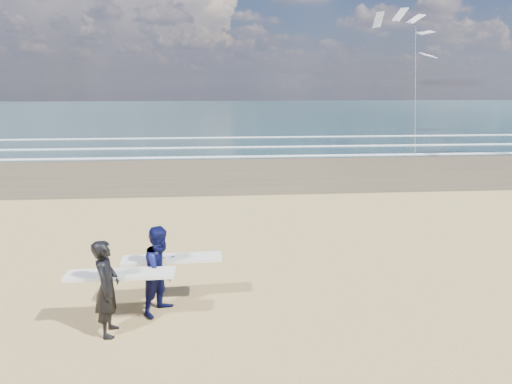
{
  "coord_description": "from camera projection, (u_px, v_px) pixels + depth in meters",
  "views": [
    {
      "loc": [
        2.84,
        -7.78,
        4.91
      ],
      "look_at": [
        4.0,
        6.0,
        1.6
      ],
      "focal_mm": 32.0,
      "sensor_mm": 36.0,
      "label": 1
    }
  ],
  "objects": [
    {
      "name": "surfer_near",
      "position": [
        108.0,
        287.0,
        8.99
      ],
      "size": [
        2.2,
        0.98,
        1.98
      ],
      "color": "black",
      "rests_on": "ground"
    },
    {
      "name": "surfer_far",
      "position": [
        162.0,
        269.0,
        9.88
      ],
      "size": [
        2.22,
        1.27,
        1.96
      ],
      "color": "#0B0E3F",
      "rests_on": "ground"
    },
    {
      "name": "foam_breakers",
      "position": [
        428.0,
        144.0,
        37.3
      ],
      "size": [
        220.0,
        11.7,
        0.05
      ],
      "color": "white",
      "rests_on": "ground"
    },
    {
      "name": "ocean",
      "position": [
        315.0,
        112.0,
        79.85
      ],
      "size": [
        220.0,
        100.0,
        0.02
      ],
      "primitive_type": "cube",
      "color": "#1B363D",
      "rests_on": "ground"
    },
    {
      "name": "kite_1",
      "position": [
        415.0,
        70.0,
        32.78
      ],
      "size": [
        5.59,
        4.72,
        10.6
      ],
      "color": "slate",
      "rests_on": "ground"
    },
    {
      "name": "wet_sand_strip",
      "position": [
        503.0,
        166.0,
        27.52
      ],
      "size": [
        220.0,
        12.0,
        0.01
      ],
      "primitive_type": "cube",
      "color": "brown",
      "rests_on": "ground"
    }
  ]
}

